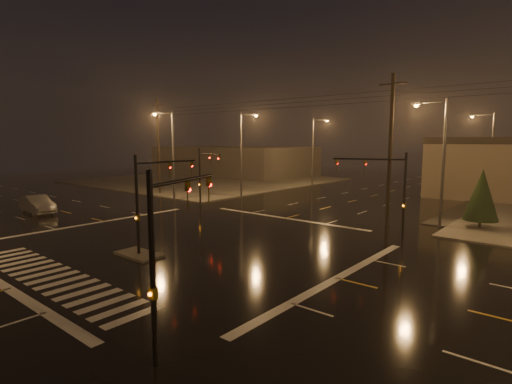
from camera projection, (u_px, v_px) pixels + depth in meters
ground at (190, 242)px, 26.83m from camera, size 140.00×140.00×0.00m
sidewalk_nw at (208, 180)px, 68.72m from camera, size 36.00×36.00×0.12m
median_island at (139, 254)px, 23.77m from camera, size 3.00×1.60×0.15m
crosswalk at (53, 277)px, 19.97m from camera, size 15.00×2.60×0.01m
stop_bar_near at (9, 289)px, 18.44m from camera, size 16.00×0.50×0.01m
stop_bar_far at (285, 218)px, 35.22m from camera, size 16.00×0.50×0.01m
commercial_block at (234, 160)px, 80.69m from camera, size 30.00×18.00×5.60m
signal_mast_median at (150, 192)px, 24.01m from camera, size 0.25×4.59×6.00m
signal_mast_ne at (389, 184)px, 28.06m from camera, size 4.84×1.86×6.00m
signal_mast_nw at (204, 171)px, 40.10m from camera, size 4.84×1.86×6.00m
signal_mast_se at (167, 241)px, 12.44m from camera, size 1.55×3.87×6.00m
streetlight_1 at (243, 149)px, 46.91m from camera, size 2.77×0.32×10.00m
streetlight_2 at (315, 147)px, 59.11m from camera, size 2.77×0.32×10.00m
streetlight_3 at (440, 154)px, 31.21m from camera, size 2.77×0.32×10.00m
streetlight_4 at (489, 149)px, 46.46m from camera, size 2.77×0.32×10.00m
streetlight_5 at (171, 150)px, 44.76m from camera, size 0.32×2.77×10.00m
utility_pole_0 at (158, 146)px, 50.67m from camera, size 2.20×0.32×12.00m
utility_pole_1 at (390, 149)px, 31.66m from camera, size 2.20×0.32×12.00m
conifer_0 at (482, 195)px, 30.58m from camera, size 2.54×2.54×4.67m
car_crossing at (37, 204)px, 37.57m from camera, size 5.22×2.06×1.69m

